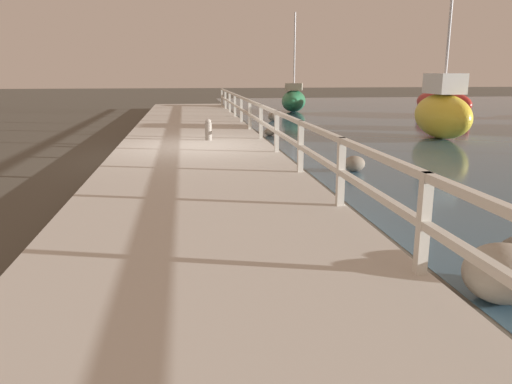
# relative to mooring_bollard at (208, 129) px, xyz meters

# --- Properties ---
(ground_plane) EXTENTS (120.00, 120.00, 0.00)m
(ground_plane) POSITION_rel_mooring_bollard_xyz_m (-0.39, -1.12, -0.58)
(ground_plane) COLOR #4C473D
(dock_walkway) EXTENTS (3.98, 36.00, 0.28)m
(dock_walkway) POSITION_rel_mooring_bollard_xyz_m (-0.39, -1.12, -0.44)
(dock_walkway) COLOR beige
(dock_walkway) RESTS_ON ground
(railing) EXTENTS (0.10, 32.50, 0.97)m
(railing) POSITION_rel_mooring_bollard_xyz_m (1.50, -1.12, 0.36)
(railing) COLOR silver
(railing) RESTS_ON dock_walkway
(boulder_near_dock) EXTENTS (0.53, 0.48, 0.40)m
(boulder_near_dock) POSITION_rel_mooring_bollard_xyz_m (3.31, 8.25, -0.38)
(boulder_near_dock) COLOR slate
(boulder_near_dock) RESTS_ON ground
(boulder_upstream) EXTENTS (0.75, 0.68, 0.57)m
(boulder_upstream) POSITION_rel_mooring_bollard_xyz_m (2.28, -9.96, -0.30)
(boulder_upstream) COLOR gray
(boulder_upstream) RESTS_ON ground
(boulder_water_edge) EXTENTS (0.37, 0.33, 0.28)m
(boulder_water_edge) POSITION_rel_mooring_bollard_xyz_m (2.24, 3.01, -0.44)
(boulder_water_edge) COLOR gray
(boulder_water_edge) RESTS_ON ground
(boulder_downstream) EXTENTS (0.46, 0.42, 0.35)m
(boulder_downstream) POSITION_rel_mooring_bollard_xyz_m (3.02, -3.59, -0.41)
(boulder_downstream) COLOR slate
(boulder_downstream) RESTS_ON ground
(mooring_bollard) EXTENTS (0.19, 0.19, 0.59)m
(mooring_bollard) POSITION_rel_mooring_bollard_xyz_m (0.00, 0.00, 0.00)
(mooring_bollard) COLOR gray
(mooring_bollard) RESTS_ON dock_walkway
(sailboat_green) EXTENTS (2.20, 3.80, 5.27)m
(sailboat_green) POSITION_rel_mooring_bollard_xyz_m (5.37, 13.55, 0.09)
(sailboat_green) COLOR #236B42
(sailboat_green) RESTS_ON water_surface
(sailboat_yellow) EXTENTS (1.29, 3.19, 5.39)m
(sailboat_yellow) POSITION_rel_mooring_bollard_xyz_m (7.72, 1.51, 0.29)
(sailboat_yellow) COLOR gold
(sailboat_yellow) RESTS_ON water_surface
(sailboat_red) EXTENTS (1.64, 4.43, 5.44)m
(sailboat_red) POSITION_rel_mooring_bollard_xyz_m (12.18, 9.81, 0.18)
(sailboat_red) COLOR red
(sailboat_red) RESTS_ON water_surface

